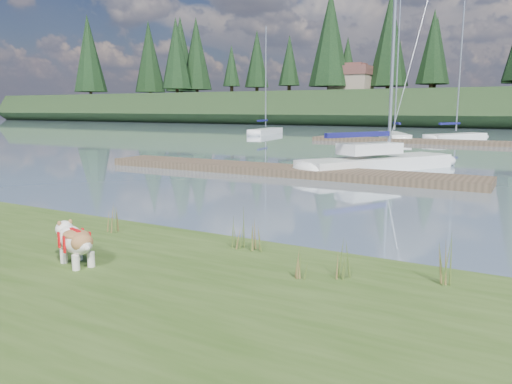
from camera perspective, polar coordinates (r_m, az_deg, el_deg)
The scene contains 21 objects.
ground at distance 39.29m, azimuth 22.06°, elevation 5.06°, with size 200.00×200.00×0.00m, color gray.
ridge at distance 82.03m, azimuth 26.30°, elevation 8.52°, with size 200.00×20.00×5.00m, color black.
bulldog at distance 7.79m, azimuth -19.94°, elevation -5.19°, with size 1.00×0.61×0.59m.
sailboat_main at distance 22.25m, azimuth 14.77°, elevation 3.58°, with size 5.59×8.22×12.25m.
dock_near at distance 20.23m, azimuth 2.40°, elevation 2.55°, with size 16.00×2.00×0.30m, color #4C3D2C.
dock_far at distance 39.07m, azimuth 24.98°, elevation 5.06°, with size 26.00×2.20×0.30m, color #4C3D2C.
sailboat_bg_0 at distance 51.16m, azimuth 1.36°, elevation 7.01°, with size 2.42×7.38×10.60m.
sailboat_bg_1 at distance 44.14m, azimuth 15.37°, elevation 6.26°, with size 4.49×7.60×11.45m.
sailboat_bg_2 at distance 44.29m, azimuth 22.32°, elevation 5.90°, with size 4.60×7.08×10.96m.
weed_0 at distance 8.20m, azimuth -2.08°, elevation -4.48°, with size 0.17×0.14×0.68m.
weed_1 at distance 8.06m, azimuth 0.21°, elevation -5.24°, with size 0.17×0.14×0.51m.
weed_2 at distance 6.86m, azimuth 10.12°, elevation -7.93°, with size 0.17×0.14×0.55m.
weed_3 at distance 9.61m, azimuth -15.93°, elevation -2.81°, with size 0.17×0.14×0.65m.
weed_4 at distance 6.79m, azimuth 5.12°, elevation -8.52°, with size 0.17×0.14×0.41m.
weed_5 at distance 7.00m, azimuth 20.62°, elevation -7.45°, with size 0.17×0.14×0.71m.
mud_lip at distance 9.28m, azimuth -5.67°, elevation -6.46°, with size 60.00×0.50×0.14m, color #33281C.
conifer_0 at distance 97.35m, azimuth -9.10°, elevation 15.38°, with size 5.72×5.72×14.15m.
conifer_1 at distance 92.16m, azimuth 0.11°, elevation 14.98°, with size 4.40×4.40×11.30m.
conifer_2 at distance 83.29m, azimuth 8.47°, elevation 17.02°, with size 6.60×6.60×16.05m.
conifer_3 at distance 82.78m, azimuth 19.58°, elevation 15.37°, with size 4.84×4.84×12.25m.
house_0 at distance 83.54m, azimuth 10.84°, elevation 12.64°, with size 6.30×5.30×4.65m.
Camera 1 is at (5.17, -8.86, 2.63)m, focal length 35.00 mm.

